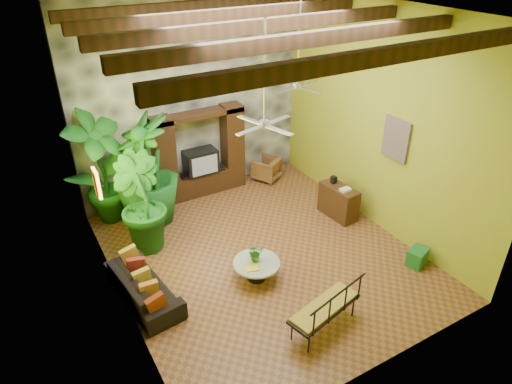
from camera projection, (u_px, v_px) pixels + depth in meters
ground at (261, 253)px, 10.00m from camera, size 7.00×7.00×0.00m
ceiling at (263, 11)px, 7.50m from camera, size 6.00×7.00×0.02m
back_wall at (191, 99)px, 11.38m from camera, size 6.00×0.02×5.00m
left_wall at (105, 188)px, 7.45m from camera, size 0.02×7.00×5.00m
right_wall at (379, 121)px, 10.06m from camera, size 0.02×7.00×5.00m
stone_accent_wall at (192, 99)px, 11.33m from camera, size 5.98×0.10×4.98m
ceiling_beams at (263, 25)px, 7.61m from camera, size 5.95×5.36×0.22m
entertainment_center at (200, 160)px, 11.87m from camera, size 2.40×0.55×2.30m
ceiling_fan_front at (264, 113)px, 7.92m from camera, size 1.28×1.28×1.86m
ceiling_fan_back at (297, 76)px, 9.90m from camera, size 1.28×1.28×1.86m
wall_art_mask at (97, 183)px, 8.42m from camera, size 0.06×0.32×0.55m
wall_art_painting at (396, 139)px, 9.69m from camera, size 0.06×0.70×0.90m
sofa at (143, 286)px, 8.66m from camera, size 1.03×2.08×0.58m
wicker_armchair at (267, 169)px, 12.85m from camera, size 0.94×0.95×0.64m
tall_plant_a at (101, 168)px, 10.46m from camera, size 1.80×1.60×2.86m
tall_plant_b at (140, 204)px, 9.72m from camera, size 1.39×1.50×2.19m
tall_plant_c at (146, 171)px, 10.54m from camera, size 1.57×1.57×2.66m
coffee_table at (256, 268)px, 9.18m from camera, size 0.95×0.95×0.40m
centerpiece_plant at (256, 253)px, 9.08m from camera, size 0.35×0.31×0.35m
yellow_tray at (253, 268)px, 8.92m from camera, size 0.29×0.24×0.03m
iron_bench at (327, 307)px, 7.82m from camera, size 1.52×0.85×0.57m
side_console at (338, 202)px, 11.14m from camera, size 0.54×1.04×0.80m
green_bin at (417, 257)px, 9.59m from camera, size 0.51×0.44×0.38m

